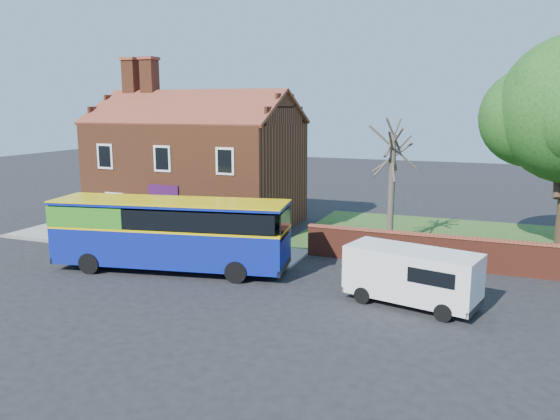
% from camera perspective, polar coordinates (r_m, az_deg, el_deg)
% --- Properties ---
extents(ground, '(120.00, 120.00, 0.00)m').
position_cam_1_polar(ground, '(22.95, -7.45, -8.44)').
color(ground, black).
rests_on(ground, ground).
extents(pavement, '(18.00, 3.50, 0.12)m').
position_cam_1_polar(pavement, '(31.21, -13.63, -3.37)').
color(pavement, gray).
rests_on(pavement, ground).
extents(kerb, '(18.00, 0.15, 0.14)m').
position_cam_1_polar(kerb, '(29.84, -15.56, -4.09)').
color(kerb, slate).
rests_on(kerb, ground).
extents(grass_strip, '(26.00, 12.00, 0.04)m').
position_cam_1_polar(grass_strip, '(32.85, 25.12, -3.47)').
color(grass_strip, '#426B28').
rests_on(grass_strip, ground).
extents(shop_building, '(12.30, 8.13, 10.50)m').
position_cam_1_polar(shop_building, '(35.39, -8.56, 3.97)').
color(shop_building, brown).
rests_on(shop_building, ground).
extents(boundary_wall, '(22.00, 0.38, 1.60)m').
position_cam_1_polar(boundary_wall, '(26.86, 25.97, -4.80)').
color(boundary_wall, maroon).
rests_on(boundary_wall, ground).
extents(bus, '(11.17, 4.67, 3.30)m').
position_cam_1_polar(bus, '(25.81, -12.08, -2.11)').
color(bus, navy).
rests_on(bus, ground).
extents(van_near, '(5.29, 3.09, 2.18)m').
position_cam_1_polar(van_near, '(21.53, 13.65, -6.54)').
color(van_near, white).
rests_on(van_near, ground).
extents(bare_tree, '(2.47, 2.94, 6.59)m').
position_cam_1_polar(bare_tree, '(29.98, 11.58, 2.61)').
color(bare_tree, '#4C4238').
rests_on(bare_tree, ground).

